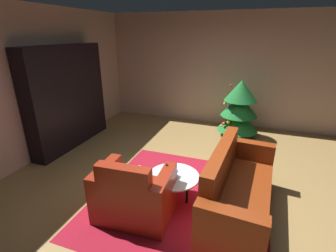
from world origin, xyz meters
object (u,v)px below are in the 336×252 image
(book_stack_on_table, at_px, (169,174))
(bottle_on_table, at_px, (167,175))
(armchair_red, at_px, (133,196))
(decorated_tree, at_px, (239,108))
(bookshelf_unit, at_px, (72,97))
(couch_red, at_px, (237,193))
(coffee_table, at_px, (174,178))

(book_stack_on_table, xyz_separation_m, bottle_on_table, (0.02, -0.14, 0.07))
(armchair_red, height_order, book_stack_on_table, armchair_red)
(armchair_red, relative_size, decorated_tree, 0.76)
(bookshelf_unit, height_order, book_stack_on_table, bookshelf_unit)
(couch_red, height_order, coffee_table, couch_red)
(couch_red, xyz_separation_m, decorated_tree, (-0.21, 2.70, 0.36))
(couch_red, height_order, bottle_on_table, couch_red)
(bookshelf_unit, xyz_separation_m, book_stack_on_table, (2.58, -1.28, -0.55))
(armchair_red, distance_m, couch_red, 1.33)
(couch_red, bearing_deg, armchair_red, -158.34)
(bottle_on_table, bearing_deg, decorated_tree, 76.83)
(bookshelf_unit, bearing_deg, coffee_table, -25.00)
(coffee_table, bearing_deg, decorated_tree, 76.53)
(bottle_on_table, relative_size, decorated_tree, 0.22)
(coffee_table, distance_m, decorated_tree, 2.81)
(decorated_tree, bearing_deg, armchair_red, -107.86)
(couch_red, bearing_deg, book_stack_on_table, -175.85)
(bookshelf_unit, bearing_deg, couch_red, -19.19)
(armchair_red, height_order, bottle_on_table, armchair_red)
(bookshelf_unit, distance_m, decorated_tree, 3.61)
(couch_red, relative_size, bottle_on_table, 6.60)
(coffee_table, distance_m, bottle_on_table, 0.25)
(armchair_red, xyz_separation_m, decorated_tree, (1.03, 3.20, 0.36))
(couch_red, bearing_deg, bottle_on_table, -166.89)
(armchair_red, bearing_deg, couch_red, 21.66)
(bookshelf_unit, relative_size, bottle_on_table, 7.15)
(armchair_red, distance_m, coffee_table, 0.61)
(couch_red, bearing_deg, decorated_tree, 94.35)
(couch_red, height_order, decorated_tree, decorated_tree)
(bottle_on_table, xyz_separation_m, decorated_tree, (0.68, 2.91, 0.15))
(coffee_table, bearing_deg, bottle_on_table, -98.86)
(book_stack_on_table, bearing_deg, bookshelf_unit, 153.63)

